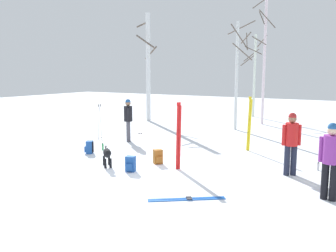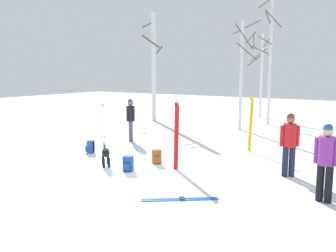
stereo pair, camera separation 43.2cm
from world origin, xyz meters
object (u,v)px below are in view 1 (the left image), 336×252
at_px(ski_pair_planted_0, 179,136).
at_px(birch_tree_3, 264,57).
at_px(person_2, 291,140).
at_px(ski_pair_planted_1, 249,124).
at_px(ski_poles_0, 100,121).
at_px(backpack_0, 130,164).
at_px(backpack_2, 89,147).
at_px(water_bottle_0, 103,147).
at_px(backpack_1, 158,157).
at_px(birch_tree_1, 254,73).
at_px(birch_tree_2, 237,72).
at_px(dog, 107,154).
at_px(person_1, 128,117).
at_px(ski_pair_lying_1, 187,199).
at_px(water_bottle_1, 318,167).
at_px(birch_tree_0, 148,66).
at_px(person_0, 331,156).
at_px(ski_pair_lying_0, 140,134).

height_order(ski_pair_planted_0, birch_tree_3, birch_tree_3).
relative_size(person_2, ski_pair_planted_1, 0.89).
xyz_separation_m(ski_poles_0, backpack_0, (3.99, -3.29, -0.57)).
xyz_separation_m(ski_pair_planted_1, backpack_2, (-4.59, -3.22, -0.75)).
bearing_deg(ski_pair_planted_1, water_bottle_0, -150.56).
height_order(water_bottle_0, birch_tree_3, birch_tree_3).
height_order(backpack_1, birch_tree_1, birch_tree_1).
bearing_deg(birch_tree_2, birch_tree_3, 77.08).
xyz_separation_m(dog, birch_tree_2, (0.82, 8.64, 2.38)).
distance_m(person_1, ski_poles_0, 1.29).
height_order(ski_pair_lying_1, birch_tree_2, birch_tree_2).
height_order(ski_pair_planted_0, birch_tree_1, birch_tree_1).
bearing_deg(backpack_1, ski_poles_0, 152.84).
height_order(ski_pair_planted_0, water_bottle_0, ski_pair_planted_0).
bearing_deg(ski_pair_lying_1, ski_poles_0, 145.02).
relative_size(dog, water_bottle_0, 2.65).
relative_size(person_2, backpack_2, 3.90).
xyz_separation_m(backpack_2, birch_tree_2, (2.51, 7.58, 2.55)).
relative_size(ski_pair_lying_1, birch_tree_1, 0.29).
xyz_separation_m(person_1, ski_pair_planted_0, (3.80, -2.68, -0.01)).
distance_m(water_bottle_1, birch_tree_1, 12.89).
xyz_separation_m(dog, backpack_1, (1.10, 1.07, -0.17)).
relative_size(water_bottle_1, birch_tree_2, 0.05).
bearing_deg(birch_tree_2, dog, -95.41).
xyz_separation_m(ski_pair_lying_1, backpack_1, (-2.23, 2.34, 0.20)).
height_order(person_2, ski_pair_planted_0, ski_pair_planted_0).
height_order(person_1, ski_pair_planted_0, ski_pair_planted_0).
bearing_deg(water_bottle_0, ski_pair_planted_0, -13.62).
relative_size(person_1, ski_poles_0, 1.16).
height_order(ski_pair_planted_0, birch_tree_0, birch_tree_0).
bearing_deg(dog, person_2, 20.85).
height_order(person_0, person_2, same).
xyz_separation_m(person_1, backpack_2, (0.16, -2.46, -0.77)).
relative_size(dog, ski_poles_0, 0.46).
relative_size(person_1, backpack_1, 3.90).
xyz_separation_m(birch_tree_0, birch_tree_3, (5.99, 1.99, 0.47)).
height_order(dog, water_bottle_0, dog).
distance_m(ski_pair_planted_1, birch_tree_3, 7.45).
relative_size(ski_pair_lying_0, water_bottle_1, 6.13).
distance_m(person_1, ski_pair_planted_1, 4.81).
bearing_deg(person_0, dog, -177.16).
bearing_deg(dog, birch_tree_3, 82.90).
xyz_separation_m(ski_pair_planted_1, water_bottle_0, (-4.55, -2.57, -0.84)).
relative_size(backpack_0, birch_tree_2, 0.08).
bearing_deg(water_bottle_0, backpack_2, -93.53).
xyz_separation_m(ski_pair_lying_1, backpack_0, (-2.43, 1.20, 0.20)).
distance_m(person_1, birch_tree_2, 6.04).
bearing_deg(backpack_1, backpack_0, -99.98).
bearing_deg(person_1, birch_tree_3, 66.88).
relative_size(ski_poles_0, water_bottle_0, 5.75).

